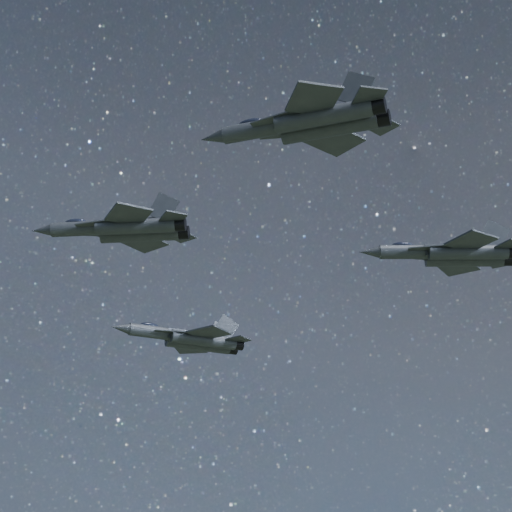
{
  "coord_description": "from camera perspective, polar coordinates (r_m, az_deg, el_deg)",
  "views": [
    {
      "loc": [
        1.57,
        -80.78,
        104.4
      ],
      "look_at": [
        2.88,
        1.41,
        140.05
      ],
      "focal_mm": 60.0,
      "sensor_mm": 36.0,
      "label": 1
    }
  ],
  "objects": [
    {
      "name": "jet_slot",
      "position": [
        95.38,
        13.0,
        0.15
      ],
      "size": [
        17.6,
        12.52,
        4.48
      ],
      "rotation": [
        0.0,
        0.0,
        -0.03
      ],
      "color": "#2D3138"
    },
    {
      "name": "jet_right",
      "position": [
        68.95,
        3.67,
        8.9
      ],
      "size": [
        16.33,
        10.89,
        4.14
      ],
      "rotation": [
        0.0,
        0.0,
        -0.35
      ],
      "color": "#2D3138"
    },
    {
      "name": "jet_lead",
      "position": [
        88.73,
        -8.72,
        1.81
      ],
      "size": [
        17.26,
        12.06,
        4.35
      ],
      "rotation": [
        0.0,
        0.0,
        -0.12
      ],
      "color": "#2D3138"
    },
    {
      "name": "jet_left",
      "position": [
        111.96,
        -4.4,
        -5.52
      ],
      "size": [
        18.09,
        11.93,
        4.63
      ],
      "rotation": [
        0.0,
        0.0,
        0.4
      ],
      "color": "#2D3138"
    }
  ]
}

